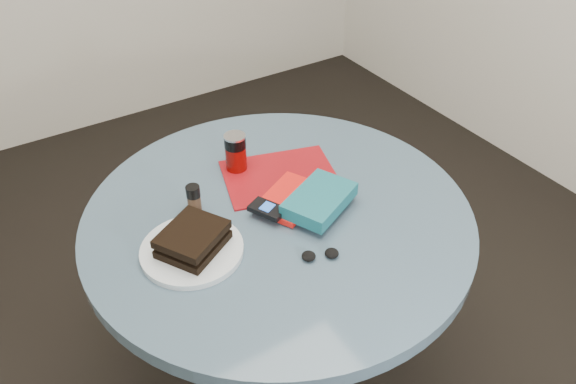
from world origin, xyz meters
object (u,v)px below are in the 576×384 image
plate (192,250)px  red_book (290,198)px  table (279,257)px  novel (319,200)px  sandwich (193,239)px  soda_can (236,153)px  magazine (280,176)px  mp3_player (267,209)px  headphones (320,255)px  pepper_grinder (194,199)px

plate → red_book: (0.30, 0.04, 0.01)m
table → novel: size_ratio=5.30×
sandwich → soda_can: 0.34m
soda_can → magazine: 0.14m
sandwich → novel: sandwich is taller
plate → mp3_player: mp3_player is taller
magazine → novel: size_ratio=1.62×
mp3_player → headphones: (0.03, -0.19, -0.02)m
table → mp3_player: 0.20m
table → novel: novel is taller
sandwich → novel: bearing=-6.1°
magazine → headphones: headphones is taller
soda_can → sandwich: bearing=-135.1°
red_book → novel: 0.09m
pepper_grinder → mp3_player: 0.19m
soda_can → pepper_grinder: bearing=-148.4°
table → magazine: size_ratio=3.28×
pepper_grinder → mp3_player: (0.14, -0.12, -0.01)m
magazine → mp3_player: size_ratio=2.96×
headphones → red_book: bearing=76.6°
headphones → sandwich: bearing=144.1°
red_book → headphones: red_book is taller
plate → pepper_grinder: size_ratio=2.97×
pepper_grinder → magazine: bearing=3.1°
pepper_grinder → headphones: 0.35m
pepper_grinder → novel: bearing=-32.0°
sandwich → magazine: (0.33, 0.15, -0.04)m
pepper_grinder → soda_can: bearing=31.6°
sandwich → mp3_player: sandwich is taller
magazine → pepper_grinder: bearing=-160.5°
soda_can → plate: bearing=-135.8°
soda_can → novel: (0.09, -0.28, -0.02)m
soda_can → magazine: (0.08, -0.10, -0.05)m
table → magazine: bearing=56.5°
red_book → mp3_player: mp3_player is taller
mp3_player → headphones: bearing=-80.7°
soda_can → red_book: (0.05, -0.20, -0.04)m
plate → novel: novel is taller
plate → sandwich: size_ratio=1.28×
sandwich → plate: bearing=169.7°
novel → mp3_player: size_ratio=1.83×
mp3_player → headphones: size_ratio=1.09×
plate → mp3_player: (0.21, 0.01, 0.02)m
magazine → headphones: 0.33m
plate → magazine: (0.33, 0.15, -0.00)m
table → red_book: bearing=18.3°
table → novel: 0.23m
soda_can → pepper_grinder: 0.21m
table → magazine: (0.08, 0.12, 0.17)m
pepper_grinder → red_book: size_ratio=0.44×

